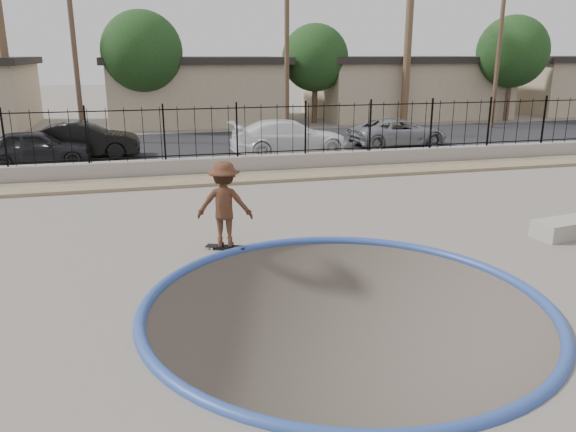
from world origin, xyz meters
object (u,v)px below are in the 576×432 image
at_px(skateboard, 226,247).
at_px(concrete_ledge, 566,228).
at_px(car_c, 290,137).
at_px(skater, 225,208).
at_px(car_d, 398,132).
at_px(car_a, 36,148).
at_px(car_b, 84,140).

height_order(skateboard, concrete_ledge, concrete_ledge).
bearing_deg(skateboard, car_c, 92.41).
xyz_separation_m(skater, car_d, (9.61, 11.92, -0.27)).
height_order(skater, car_a, skater).
height_order(concrete_ledge, car_a, car_a).
bearing_deg(skater, car_d, -113.45).
bearing_deg(concrete_ledge, car_a, 137.95).
bearing_deg(car_c, concrete_ledge, -165.01).
height_order(car_b, car_d, car_b).
relative_size(car_b, car_c, 0.88).
distance_m(skater, concrete_ledge, 7.96).
xyz_separation_m(car_a, car_d, (15.18, 0.85, -0.05)).
distance_m(skater, car_c, 11.87).
bearing_deg(car_b, skateboard, -161.01).
relative_size(concrete_ledge, car_a, 0.40).
xyz_separation_m(car_b, car_c, (8.25, -1.21, 0.00)).
bearing_deg(car_d, car_a, 88.21).
bearing_deg(car_b, car_c, -97.27).
xyz_separation_m(skater, car_a, (-5.57, 11.07, -0.22)).
distance_m(skateboard, car_b, 12.92).
xyz_separation_m(skateboard, car_d, (9.61, 11.92, 0.60)).
bearing_deg(concrete_ledge, car_d, 82.33).
relative_size(car_a, car_b, 0.91).
relative_size(car_b, car_d, 0.97).
xyz_separation_m(car_b, car_d, (13.58, -0.36, -0.09)).
bearing_deg(skater, skateboard, 150.42).
bearing_deg(concrete_ledge, car_c, 106.45).
bearing_deg(skater, car_a, -47.85).
bearing_deg(car_b, concrete_ledge, -137.33).
distance_m(car_c, car_d, 5.39).
bearing_deg(skateboard, skater, 158.57).
bearing_deg(car_d, car_c, 94.08).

